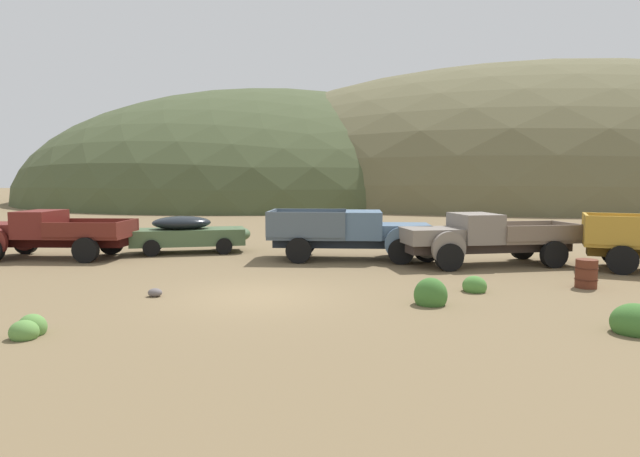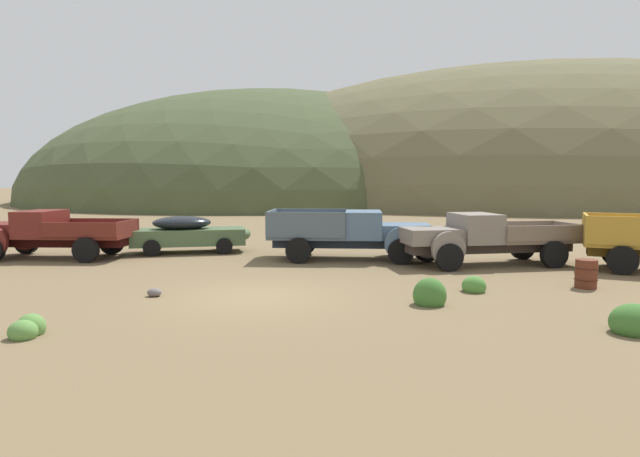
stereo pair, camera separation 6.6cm
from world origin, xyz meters
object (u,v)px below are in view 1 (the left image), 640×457
at_px(car_weathered_green, 192,233).
at_px(truck_chalk_blue, 359,233).
at_px(oil_drum_spare, 586,274).
at_px(truck_oxblood, 43,233).
at_px(truck_primer_gray, 477,238).

height_order(car_weathered_green, truck_chalk_blue, truck_chalk_blue).
bearing_deg(oil_drum_spare, car_weathered_green, 157.23).
distance_m(car_weathered_green, truck_chalk_blue, 7.26).
distance_m(truck_oxblood, truck_primer_gray, 16.77).
bearing_deg(truck_oxblood, truck_primer_gray, 176.45).
distance_m(car_weathered_green, truck_primer_gray, 11.65).
height_order(car_weathered_green, oil_drum_spare, car_weathered_green).
relative_size(truck_chalk_blue, oil_drum_spare, 7.58).
height_order(truck_oxblood, car_weathered_green, truck_oxblood).
distance_m(truck_primer_gray, oil_drum_spare, 4.50).
bearing_deg(truck_primer_gray, oil_drum_spare, 106.51).
bearing_deg(truck_chalk_blue, truck_oxblood, -177.67).
relative_size(truck_oxblood, car_weathered_green, 1.17).
relative_size(truck_oxblood, truck_chalk_blue, 0.97).
bearing_deg(truck_chalk_blue, car_weathered_green, 168.46).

